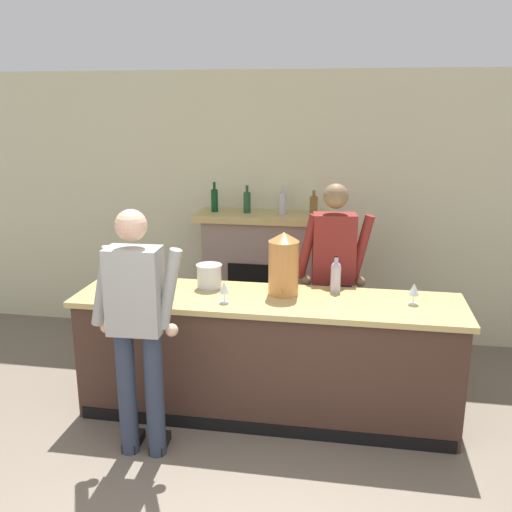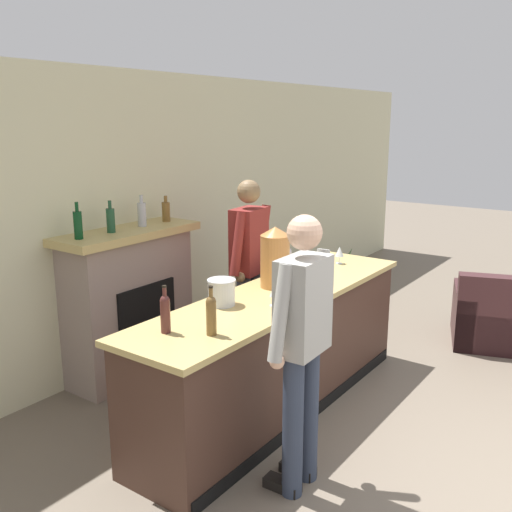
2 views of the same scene
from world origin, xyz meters
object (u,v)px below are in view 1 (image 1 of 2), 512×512
(person_customer, at_px, (137,324))
(fireplace_stone, at_px, (264,277))
(person_bartender, at_px, (333,276))
(copper_dispenser, at_px, (284,263))
(wine_bottle_burgundy_dark, at_px, (135,279))
(wine_bottle_rose_blush, at_px, (131,269))
(ice_bucket_steel, at_px, (209,276))
(wine_glass_mid_counter, at_px, (414,290))
(wine_bottle_merlot_tall, at_px, (336,275))
(wine_glass_back_row, at_px, (224,288))

(person_customer, bearing_deg, fireplace_stone, 75.93)
(person_bartender, height_order, copper_dispenser, person_bartender)
(wine_bottle_burgundy_dark, distance_m, wine_bottle_rose_blush, 0.30)
(ice_bucket_steel, height_order, wine_bottle_burgundy_dark, wine_bottle_burgundy_dark)
(ice_bucket_steel, relative_size, wine_bottle_burgundy_dark, 0.66)
(person_bartender, xyz_separation_m, wine_bottle_rose_blush, (-1.62, -0.53, 0.13))
(person_bartender, bearing_deg, wine_glass_mid_counter, -44.09)
(copper_dispenser, height_order, wine_bottle_merlot_tall, copper_dispenser)
(wine_glass_mid_counter, height_order, wine_glass_back_row, wine_glass_back_row)
(fireplace_stone, bearing_deg, wine_bottle_burgundy_dark, -115.05)
(ice_bucket_steel, bearing_deg, person_bartender, 25.48)
(person_bartender, xyz_separation_m, wine_bottle_burgundy_dark, (-1.48, -0.79, 0.13))
(person_bartender, distance_m, wine_glass_back_row, 1.12)
(wine_glass_back_row, bearing_deg, wine_glass_mid_counter, 8.28)
(fireplace_stone, bearing_deg, wine_bottle_rose_blush, -123.52)
(fireplace_stone, distance_m, ice_bucket_steel, 1.36)
(wine_glass_mid_counter, bearing_deg, fireplace_stone, 133.60)
(copper_dispenser, bearing_deg, ice_bucket_steel, 174.44)
(wine_bottle_burgundy_dark, height_order, wine_bottle_merlot_tall, wine_bottle_burgundy_dark)
(ice_bucket_steel, distance_m, wine_bottle_merlot_tall, 1.01)
(wine_bottle_merlot_tall, height_order, wine_glass_back_row, wine_bottle_merlot_tall)
(wine_bottle_merlot_tall, bearing_deg, wine_bottle_burgundy_dark, -164.98)
(wine_bottle_rose_blush, relative_size, wine_bottle_merlot_tall, 1.06)
(fireplace_stone, bearing_deg, person_bartender, -48.20)
(person_customer, bearing_deg, wine_bottle_merlot_tall, 35.94)
(person_customer, height_order, wine_bottle_rose_blush, person_customer)
(wine_bottle_merlot_tall, height_order, wine_glass_mid_counter, wine_bottle_merlot_tall)
(wine_bottle_burgundy_dark, bearing_deg, wine_glass_mid_counter, 5.29)
(fireplace_stone, height_order, person_customer, person_customer)
(wine_bottle_rose_blush, xyz_separation_m, wine_glass_mid_counter, (2.23, -0.07, -0.02))
(person_customer, distance_m, ice_bucket_steel, 0.91)
(wine_glass_mid_counter, bearing_deg, wine_bottle_rose_blush, 178.23)
(wine_bottle_rose_blush, bearing_deg, wine_glass_mid_counter, -1.77)
(person_customer, bearing_deg, ice_bucket_steel, 71.50)
(ice_bucket_steel, height_order, wine_glass_back_row, ice_bucket_steel)
(fireplace_stone, bearing_deg, copper_dispenser, -74.89)
(wine_bottle_merlot_tall, bearing_deg, copper_dispenser, -160.52)
(wine_bottle_rose_blush, distance_m, wine_bottle_merlot_tall, 1.66)
(ice_bucket_steel, xyz_separation_m, wine_bottle_burgundy_dark, (-0.50, -0.32, 0.04))
(person_customer, height_order, person_bartender, person_bartender)
(person_customer, distance_m, wine_bottle_merlot_tall, 1.61)
(person_bartender, height_order, wine_bottle_merlot_tall, person_bartender)
(fireplace_stone, height_order, ice_bucket_steel, fireplace_stone)
(person_customer, relative_size, wine_bottle_merlot_tall, 6.05)
(wine_bottle_burgundy_dark, xyz_separation_m, wine_glass_mid_counter, (2.09, 0.19, -0.03))
(person_customer, xyz_separation_m, person_bartender, (1.26, 1.32, 0.01))
(wine_bottle_rose_blush, distance_m, wine_glass_back_row, 0.88)
(wine_bottle_rose_blush, height_order, wine_glass_back_row, wine_bottle_rose_blush)
(person_customer, height_order, wine_bottle_merlot_tall, person_customer)
(wine_bottle_merlot_tall, xyz_separation_m, wine_glass_back_row, (-0.81, -0.41, -0.02))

